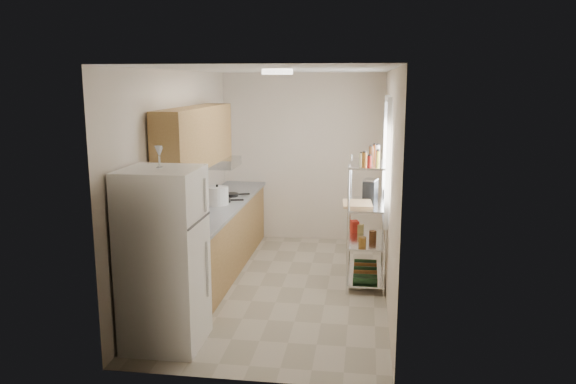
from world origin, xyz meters
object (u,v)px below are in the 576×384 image
object	(u,v)px
refrigerator	(164,258)
espresso_machine	(370,189)
rice_cooker	(217,196)
frying_pan_large	(220,200)
cutting_board	(357,204)

from	to	relation	value
refrigerator	espresso_machine	distance (m)	2.90
rice_cooker	frying_pan_large	distance (m)	0.17
cutting_board	espresso_machine	size ratio (longest dim) A/B	1.71
refrigerator	frying_pan_large	size ratio (longest dim) A/B	6.09
frying_pan_large	rice_cooker	bearing A→B (deg)	-102.67
refrigerator	frying_pan_large	world-z (taller)	refrigerator
cutting_board	espresso_machine	distance (m)	0.39
cutting_board	espresso_machine	xyz separation A→B (m)	(0.15, 0.34, 0.12)
frying_pan_large	espresso_machine	world-z (taller)	espresso_machine
rice_cooker	cutting_board	size ratio (longest dim) A/B	0.65
cutting_board	rice_cooker	bearing A→B (deg)	170.82
rice_cooker	espresso_machine	world-z (taller)	espresso_machine
rice_cooker	cutting_board	world-z (taller)	rice_cooker
refrigerator	rice_cooker	distance (m)	2.11
rice_cooker	espresso_machine	size ratio (longest dim) A/B	1.11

